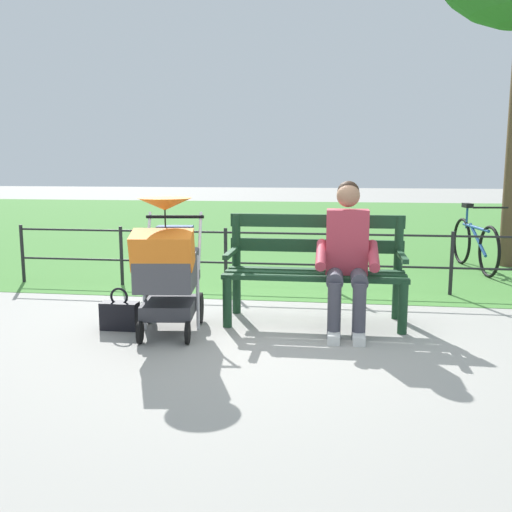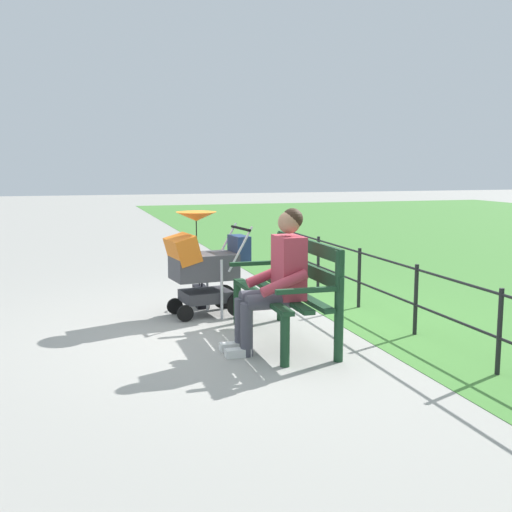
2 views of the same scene
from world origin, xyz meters
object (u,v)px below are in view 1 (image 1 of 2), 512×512
Objects in this scene: park_bench at (315,264)px; handbag at (120,315)px; stroller at (168,264)px; bicycle at (474,243)px; person_on_bench at (347,252)px.

handbag is (1.66, 0.52, -0.40)m from park_bench.
park_bench is at bearing -154.11° from stroller.
bicycle is at bearing -137.88° from handbag.
handbag is at bearing 17.37° from park_bench.
person_on_bench is (-0.28, 0.22, 0.15)m from park_bench.
person_on_bench is at bearing -166.36° from stroller.
bicycle is (-2.04, -2.82, -0.16)m from park_bench.
park_bench is at bearing -38.68° from person_on_bench.
stroller is at bearing 13.64° from person_on_bench.
park_bench reaches higher than handbag.
park_bench is 1.26× the size of person_on_bench.
bicycle is at bearing -120.02° from person_on_bench.
park_bench is 1.78m from handbag.
park_bench is 0.39m from person_on_bench.
park_bench is at bearing -162.63° from handbag.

